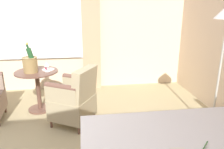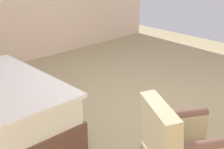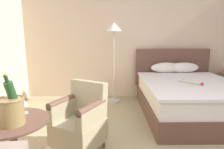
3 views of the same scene
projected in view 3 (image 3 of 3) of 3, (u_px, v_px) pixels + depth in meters
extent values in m
cube|color=beige|center=(144.00, 33.00, 4.58)|extent=(5.56, 0.12, 2.98)
cube|color=brown|center=(188.00, 107.00, 3.65)|extent=(1.58, 2.02, 0.32)
cube|color=white|center=(189.00, 91.00, 3.59)|extent=(1.53, 1.96, 0.28)
cube|color=white|center=(191.00, 83.00, 3.50)|extent=(1.61, 1.90, 0.04)
cube|color=brown|center=(172.00, 67.00, 4.56)|extent=(1.66, 0.08, 0.82)
ellipsoid|color=white|center=(166.00, 68.00, 4.36)|extent=(0.67, 0.25, 0.22)
ellipsoid|color=white|center=(183.00, 68.00, 4.36)|extent=(0.66, 0.23, 0.23)
cylinder|color=#2D6628|center=(189.00, 83.00, 3.39)|extent=(0.31, 0.30, 0.01)
sphere|color=red|center=(202.00, 84.00, 3.25)|extent=(0.05, 0.05, 0.05)
ellipsoid|color=#33702D|center=(183.00, 79.00, 3.67)|extent=(0.05, 0.03, 0.01)
cube|color=white|center=(188.00, 85.00, 3.26)|extent=(0.09, 0.12, 0.00)
cylinder|color=beige|center=(114.00, 101.00, 4.43)|extent=(0.28, 0.28, 0.03)
cylinder|color=beige|center=(114.00, 67.00, 4.28)|extent=(0.03, 0.03, 1.50)
cone|color=silver|center=(114.00, 27.00, 4.11)|extent=(0.33, 0.33, 0.18)
cylinder|color=brown|center=(11.00, 122.00, 1.85)|extent=(0.68, 0.68, 0.02)
cylinder|color=olive|center=(11.00, 112.00, 1.75)|extent=(0.22, 0.22, 0.23)
torus|color=olive|center=(10.00, 99.00, 1.73)|extent=(0.23, 0.23, 0.02)
cylinder|color=white|center=(10.00, 101.00, 1.73)|extent=(0.19, 0.19, 0.03)
cylinder|color=#1E4723|center=(12.00, 95.00, 1.75)|extent=(0.10, 0.14, 0.28)
cylinder|color=#193D1E|center=(6.00, 79.00, 1.68)|extent=(0.04, 0.05, 0.08)
sphere|color=gold|center=(6.00, 75.00, 1.67)|extent=(0.04, 0.04, 0.04)
cylinder|color=white|center=(24.00, 113.00, 2.02)|extent=(0.07, 0.07, 0.01)
cylinder|color=white|center=(24.00, 109.00, 2.01)|extent=(0.01, 0.01, 0.08)
cone|color=white|center=(23.00, 102.00, 2.00)|extent=(0.08, 0.08, 0.07)
cylinder|color=white|center=(14.00, 113.00, 2.02)|extent=(0.20, 0.20, 0.01)
sphere|color=maroon|center=(17.00, 112.00, 1.99)|extent=(0.03, 0.03, 0.03)
sphere|color=maroon|center=(10.00, 113.00, 1.97)|extent=(0.03, 0.03, 0.03)
cylinder|color=brown|center=(77.00, 135.00, 2.83)|extent=(0.04, 0.04, 0.11)
cylinder|color=brown|center=(104.00, 143.00, 2.62)|extent=(0.04, 0.04, 0.11)
cube|color=tan|center=(79.00, 132.00, 2.49)|extent=(0.73, 0.73, 0.31)
cube|color=tan|center=(88.00, 98.00, 2.60)|extent=(0.52, 0.39, 0.46)
cube|color=tan|center=(64.00, 109.00, 2.52)|extent=(0.32, 0.47, 0.22)
cylinder|color=brown|center=(63.00, 101.00, 2.50)|extent=(0.32, 0.47, 0.09)
cube|color=tan|center=(92.00, 116.00, 2.32)|extent=(0.32, 0.47, 0.22)
cylinder|color=brown|center=(92.00, 107.00, 2.29)|extent=(0.32, 0.47, 0.09)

